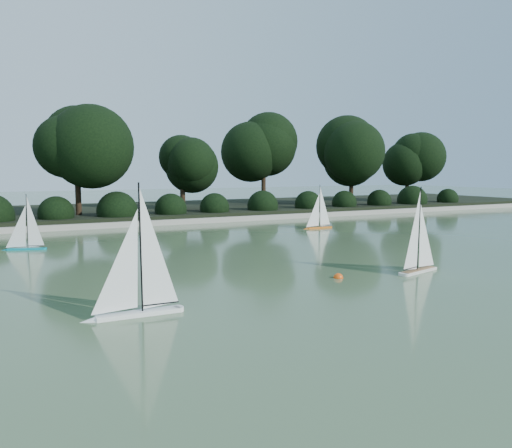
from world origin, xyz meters
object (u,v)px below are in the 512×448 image
object	(u,v)px
sailboat_orange	(317,221)
sailboat_white_b	(421,258)
sailboat_white_a	(130,295)
race_buoy	(338,278)
sailboat_teal	(22,241)

from	to	relation	value
sailboat_orange	sailboat_white_b	bearing A→B (deg)	-107.87
sailboat_white_a	race_buoy	world-z (taller)	sailboat_white_a
sailboat_white_a	race_buoy	xyz separation A→B (m)	(3.76, 0.65, -0.29)
sailboat_white_b	race_buoy	xyz separation A→B (m)	(-1.70, 0.25, -0.26)
sailboat_white_b	sailboat_teal	xyz separation A→B (m)	(-6.48, 6.14, -0.04)
sailboat_white_a	race_buoy	size ratio (longest dim) A/B	10.80
sailboat_orange	race_buoy	bearing A→B (deg)	-121.10
sailboat_white_a	sailboat_teal	world-z (taller)	sailboat_white_a
sailboat_orange	sailboat_teal	distance (m)	8.62
sailboat_teal	race_buoy	distance (m)	7.60
sailboat_orange	race_buoy	size ratio (longest dim) A/B	8.80
sailboat_white_b	race_buoy	size ratio (longest dim) A/B	9.87
sailboat_orange	sailboat_teal	world-z (taller)	sailboat_orange
sailboat_white_a	sailboat_orange	bearing A→B (deg)	42.62
sailboat_white_a	sailboat_orange	distance (m)	10.30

